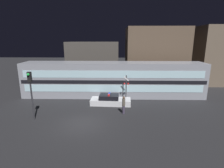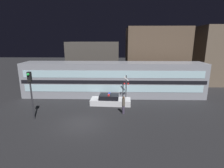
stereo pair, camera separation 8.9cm
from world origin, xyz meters
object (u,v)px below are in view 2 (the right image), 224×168
Objects in this scene: train at (113,79)px; police_car at (110,100)px; crossing_signal_near at (126,87)px; traffic_light_corner at (31,87)px; pedestrian at (123,105)px.

train reaches higher than police_car.
traffic_light_corner is (-8.74, -4.74, 1.23)m from crossing_signal_near.
pedestrian is at bearing -97.26° from crossing_signal_near.
train is 6.08m from pedestrian.
crossing_signal_near is at bearing 22.56° from police_car.
pedestrian is (1.12, -5.84, -1.27)m from train.
traffic_light_corner reaches higher than train.
train is at bearing 88.15° from police_car.
pedestrian is 0.40× the size of traffic_light_corner.
police_car is at bearing 117.84° from pedestrian.
traffic_light_corner reaches higher than crossing_signal_near.
pedestrian is at bearing -79.11° from train.
police_car is at bearing -160.49° from crossing_signal_near.
train is at bearing 45.37° from traffic_light_corner.
train reaches higher than crossing_signal_near.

